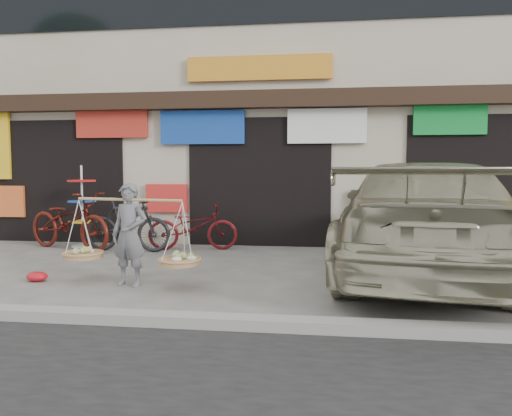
# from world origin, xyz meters

# --- Properties ---
(ground) EXTENTS (70.00, 70.00, 0.00)m
(ground) POSITION_xyz_m (0.00, 0.00, 0.00)
(ground) COLOR slate
(ground) RESTS_ON ground
(kerb) EXTENTS (70.00, 0.25, 0.12)m
(kerb) POSITION_xyz_m (0.00, -2.00, 0.06)
(kerb) COLOR gray
(kerb) RESTS_ON ground
(shophouse_block) EXTENTS (14.00, 6.32, 7.00)m
(shophouse_block) POSITION_xyz_m (-0.00, 6.42, 3.45)
(shophouse_block) COLOR #C0B39C
(shophouse_block) RESTS_ON ground
(street_vendor) EXTENTS (2.09, 0.87, 1.43)m
(street_vendor) POSITION_xyz_m (-1.33, -0.35, 0.65)
(street_vendor) COLOR slate
(street_vendor) RESTS_ON ground
(bike_0) EXTENTS (2.35, 1.57, 1.17)m
(bike_0) POSITION_xyz_m (-3.72, 2.44, 0.58)
(bike_0) COLOR #4F150D
(bike_0) RESTS_ON ground
(bike_1) EXTENTS (1.80, 0.57, 1.07)m
(bike_1) POSITION_xyz_m (-2.48, 2.39, 0.54)
(bike_1) COLOR black
(bike_1) RESTS_ON ground
(bike_2) EXTENTS (1.87, 0.92, 0.94)m
(bike_2) POSITION_xyz_m (-1.25, 2.78, 0.47)
(bike_2) COLOR #601014
(bike_2) RESTS_ON ground
(suv) EXTENTS (3.25, 6.20, 1.72)m
(suv) POSITION_xyz_m (2.84, 0.89, 0.86)
(suv) COLOR #B1AD8E
(suv) RESTS_ON ground
(display_rack) EXTENTS (0.48, 0.48, 1.70)m
(display_rack) POSITION_xyz_m (-3.63, 2.84, 0.68)
(display_rack) COLOR silver
(display_rack) RESTS_ON ground
(red_bag) EXTENTS (0.31, 0.25, 0.14)m
(red_bag) POSITION_xyz_m (-2.77, -0.29, 0.07)
(red_bag) COLOR red
(red_bag) RESTS_ON ground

